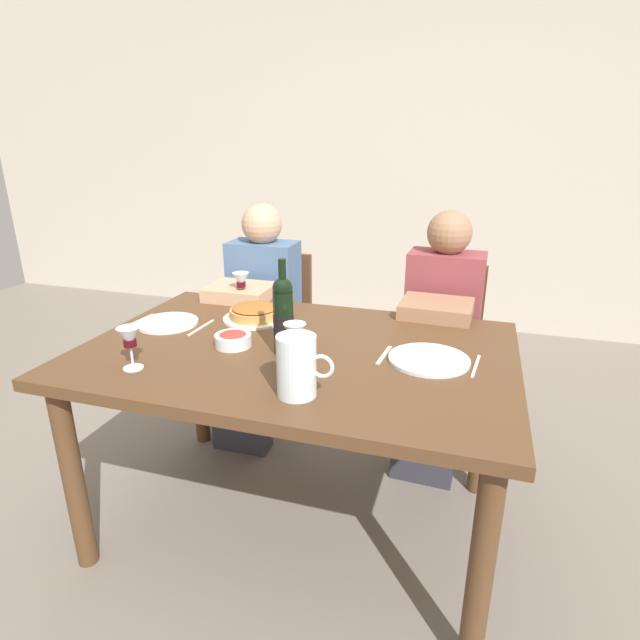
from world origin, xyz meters
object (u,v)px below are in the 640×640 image
object	(u,v)px
water_pitcher	(297,370)
salad_bowl	(233,339)
baked_tart	(255,313)
wine_glass_left_diner	(295,336)
diner_right	(438,334)
dining_table	(297,371)
dinner_plate_right_setting	(168,323)
chair_right	(442,340)
dinner_plate_left_setting	(429,359)
wine_glass_centre	(130,339)
diner_left	(256,316)
wine_glass_right_diner	(241,281)
chair_left	(274,323)
wine_bottle	(283,316)

from	to	relation	value
water_pitcher	salad_bowl	world-z (taller)	water_pitcher
baked_tart	wine_glass_left_diner	bearing A→B (deg)	-50.74
salad_bowl	diner_right	xyz separation A→B (m)	(0.67, 0.72, -0.17)
dining_table	salad_bowl	xyz separation A→B (m)	(-0.22, -0.05, 0.12)
wine_glass_left_diner	salad_bowl	bearing A→B (deg)	159.35
dinner_plate_right_setting	chair_right	xyz separation A→B (m)	(1.03, 0.83, -0.27)
dinner_plate_right_setting	dinner_plate_left_setting	bearing A→B (deg)	-2.90
wine_glass_centre	diner_left	size ratio (longest dim) A/B	0.12
salad_bowl	diner_left	distance (m)	0.75
dinner_plate_left_setting	dinner_plate_right_setting	bearing A→B (deg)	177.10
dining_table	dinner_plate_left_setting	size ratio (longest dim) A/B	5.59
salad_bowl	chair_right	xyz separation A→B (m)	(0.67, 0.95, -0.29)
wine_glass_left_diner	wine_glass_right_diner	distance (m)	0.75
wine_glass_centre	wine_glass_left_diner	bearing A→B (deg)	18.35
wine_glass_left_diner	dinner_plate_left_setting	size ratio (longest dim) A/B	0.56
wine_glass_centre	dinner_plate_left_setting	world-z (taller)	wine_glass_centre
wine_glass_right_diner	wine_glass_centre	distance (m)	0.75
wine_glass_right_diner	chair_right	size ratio (longest dim) A/B	0.16
dining_table	salad_bowl	world-z (taller)	salad_bowl
wine_glass_right_diner	chair_right	world-z (taller)	wine_glass_right_diner
baked_tart	chair_left	distance (m)	0.74
wine_glass_centre	salad_bowl	bearing A→B (deg)	50.08
water_pitcher	dinner_plate_right_setting	world-z (taller)	water_pitcher
salad_bowl	diner_left	world-z (taller)	diner_left
dining_table	diner_right	size ratio (longest dim) A/B	1.29
diner_left	dinner_plate_left_setting	bearing A→B (deg)	145.04
wine_glass_left_diner	dinner_plate_left_setting	world-z (taller)	wine_glass_left_diner
baked_tart	wine_glass_right_diner	distance (m)	0.26
salad_bowl	chair_right	distance (m)	1.20
dining_table	diner_right	bearing A→B (deg)	56.17
chair_right	diner_left	bearing A→B (deg)	18.43
dinner_plate_right_setting	diner_left	world-z (taller)	diner_left
wine_bottle	salad_bowl	distance (m)	0.22
dining_table	wine_glass_left_diner	distance (m)	0.26
dinner_plate_left_setting	wine_glass_left_diner	bearing A→B (deg)	-156.56
diner_left	wine_glass_left_diner	bearing A→B (deg)	121.50
wine_glass_left_diner	wine_glass_centre	distance (m)	0.52
dining_table	wine_glass_centre	world-z (taller)	wine_glass_centre
water_pitcher	chair_right	bearing A→B (deg)	74.83
wine_glass_right_diner	wine_glass_centre	xyz separation A→B (m)	(-0.03, -0.75, 0.01)
dining_table	baked_tart	bearing A→B (deg)	138.99
dining_table	baked_tart	world-z (taller)	baked_tart
dinner_plate_right_setting	chair_left	xyz separation A→B (m)	(0.12, 0.81, -0.27)
dining_table	salad_bowl	distance (m)	0.26
wine_glass_centre	dinner_plate_left_setting	distance (m)	0.97
wine_glass_centre	diner_left	xyz separation A→B (m)	(-0.01, 0.96, -0.25)
baked_tart	dinner_plate_right_setting	size ratio (longest dim) A/B	1.08
salad_bowl	diner_right	distance (m)	0.99
wine_bottle	dinner_plate_right_setting	xyz separation A→B (m)	(-0.55, 0.13, -0.13)
chair_right	diner_right	size ratio (longest dim) A/B	0.75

